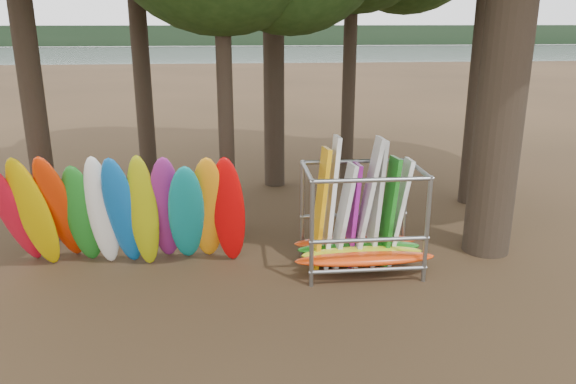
{
  "coord_description": "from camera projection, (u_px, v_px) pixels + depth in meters",
  "views": [
    {
      "loc": [
        -0.77,
        -10.58,
        5.14
      ],
      "look_at": [
        0.42,
        1.5,
        1.4
      ],
      "focal_mm": 35.0,
      "sensor_mm": 36.0,
      "label": 1
    }
  ],
  "objects": [
    {
      "name": "ground",
      "position": [
        275.0,
        278.0,
        11.64
      ],
      "size": [
        120.0,
        120.0,
        0.0
      ],
      "primitive_type": "plane",
      "color": "#47331E",
      "rests_on": "ground"
    },
    {
      "name": "lake",
      "position": [
        238.0,
        63.0,
        68.71
      ],
      "size": [
        160.0,
        160.0,
        0.0
      ],
      "primitive_type": "plane",
      "color": "gray",
      "rests_on": "ground"
    },
    {
      "name": "far_shore",
      "position": [
        235.0,
        35.0,
        115.68
      ],
      "size": [
        160.0,
        4.0,
        4.0
      ],
      "primitive_type": "cube",
      "color": "black",
      "rests_on": "ground"
    },
    {
      "name": "kayak_row",
      "position": [
        123.0,
        212.0,
        11.68
      ],
      "size": [
        5.18,
        2.17,
        2.85
      ],
      "color": "red",
      "rests_on": "ground"
    },
    {
      "name": "storage_rack",
      "position": [
        361.0,
        222.0,
        11.83
      ],
      "size": [
        2.94,
        1.5,
        2.87
      ],
      "color": "gray",
      "rests_on": "ground"
    }
  ]
}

